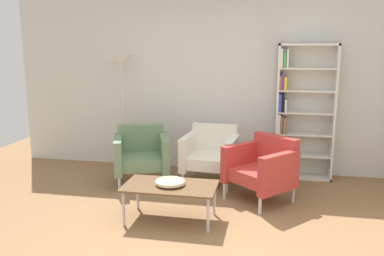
{
  "coord_description": "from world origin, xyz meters",
  "views": [
    {
      "loc": [
        0.78,
        -3.6,
        1.87
      ],
      "look_at": [
        -0.1,
        0.84,
        0.95
      ],
      "focal_mm": 38.03,
      "sensor_mm": 36.0,
      "label": 1
    }
  ],
  "objects_px": {
    "coffee_table_low": "(170,188)",
    "armchair_corner_red": "(211,153)",
    "armchair_spare_guest": "(263,167)",
    "floor_lamp_torchiere": "(122,75)",
    "armchair_by_bookshelf": "(141,154)",
    "decorative_bowl": "(170,182)",
    "bookshelf_tall": "(299,114)"
  },
  "relations": [
    {
      "from": "coffee_table_low",
      "to": "armchair_corner_red",
      "type": "bearing_deg",
      "value": 79.75
    },
    {
      "from": "armchair_spare_guest",
      "to": "floor_lamp_torchiere",
      "type": "height_order",
      "value": "floor_lamp_torchiere"
    },
    {
      "from": "armchair_corner_red",
      "to": "armchair_by_bookshelf",
      "type": "bearing_deg",
      "value": -161.69
    },
    {
      "from": "decorative_bowl",
      "to": "armchair_corner_red",
      "type": "bearing_deg",
      "value": 79.75
    },
    {
      "from": "armchair_corner_red",
      "to": "coffee_table_low",
      "type": "bearing_deg",
      "value": -95.07
    },
    {
      "from": "coffee_table_low",
      "to": "armchair_corner_red",
      "type": "relative_size",
      "value": 1.28
    },
    {
      "from": "decorative_bowl",
      "to": "armchair_corner_red",
      "type": "relative_size",
      "value": 0.41
    },
    {
      "from": "bookshelf_tall",
      "to": "armchair_spare_guest",
      "type": "bearing_deg",
      "value": -114.65
    },
    {
      "from": "coffee_table_low",
      "to": "floor_lamp_torchiere",
      "type": "bearing_deg",
      "value": 124.79
    },
    {
      "from": "decorative_bowl",
      "to": "armchair_spare_guest",
      "type": "height_order",
      "value": "armchair_spare_guest"
    },
    {
      "from": "armchair_by_bookshelf",
      "to": "floor_lamp_torchiere",
      "type": "distance_m",
      "value": 1.24
    },
    {
      "from": "bookshelf_tall",
      "to": "decorative_bowl",
      "type": "relative_size",
      "value": 5.94
    },
    {
      "from": "decorative_bowl",
      "to": "armchair_by_bookshelf",
      "type": "relative_size",
      "value": 0.36
    },
    {
      "from": "decorative_bowl",
      "to": "armchair_spare_guest",
      "type": "xyz_separation_m",
      "value": [
        0.96,
        0.81,
        -0.02
      ]
    },
    {
      "from": "decorative_bowl",
      "to": "armchair_corner_red",
      "type": "distance_m",
      "value": 1.36
    },
    {
      "from": "decorative_bowl",
      "to": "floor_lamp_torchiere",
      "type": "relative_size",
      "value": 0.18
    },
    {
      "from": "armchair_by_bookshelf",
      "to": "armchair_corner_red",
      "type": "bearing_deg",
      "value": -6.35
    },
    {
      "from": "decorative_bowl",
      "to": "armchair_spare_guest",
      "type": "bearing_deg",
      "value": 40.12
    },
    {
      "from": "bookshelf_tall",
      "to": "armchair_corner_red",
      "type": "xyz_separation_m",
      "value": [
        -1.18,
        -0.48,
        -0.51
      ]
    },
    {
      "from": "armchair_corner_red",
      "to": "armchair_spare_guest",
      "type": "relative_size",
      "value": 0.82
    },
    {
      "from": "coffee_table_low",
      "to": "armchair_by_bookshelf",
      "type": "height_order",
      "value": "armchair_by_bookshelf"
    },
    {
      "from": "bookshelf_tall",
      "to": "coffee_table_low",
      "type": "bearing_deg",
      "value": -128.04
    },
    {
      "from": "coffee_table_low",
      "to": "armchair_corner_red",
      "type": "height_order",
      "value": "armchair_corner_red"
    },
    {
      "from": "bookshelf_tall",
      "to": "coffee_table_low",
      "type": "relative_size",
      "value": 1.9
    },
    {
      "from": "coffee_table_low",
      "to": "armchair_by_bookshelf",
      "type": "distance_m",
      "value": 1.32
    },
    {
      "from": "bookshelf_tall",
      "to": "armchair_spare_guest",
      "type": "height_order",
      "value": "bookshelf_tall"
    },
    {
      "from": "decorative_bowl",
      "to": "bookshelf_tall",
      "type": "bearing_deg",
      "value": 51.96
    },
    {
      "from": "armchair_by_bookshelf",
      "to": "armchair_spare_guest",
      "type": "relative_size",
      "value": 0.93
    },
    {
      "from": "bookshelf_tall",
      "to": "decorative_bowl",
      "type": "bearing_deg",
      "value": -128.04
    },
    {
      "from": "coffee_table_low",
      "to": "decorative_bowl",
      "type": "distance_m",
      "value": 0.07
    },
    {
      "from": "coffee_table_low",
      "to": "bookshelf_tall",
      "type": "bearing_deg",
      "value": 51.96
    },
    {
      "from": "armchair_spare_guest",
      "to": "floor_lamp_torchiere",
      "type": "distance_m",
      "value": 2.48
    }
  ]
}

